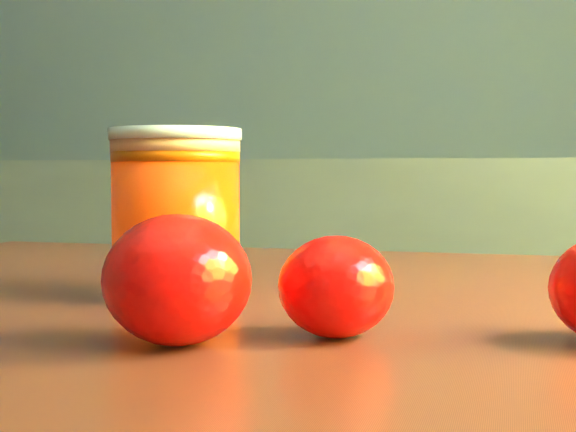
# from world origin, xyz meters

# --- Properties ---
(kitchen_counter) EXTENTS (3.15, 0.60, 0.90)m
(kitchen_counter) POSITION_xyz_m (0.00, 1.45, 0.45)
(kitchen_counter) COLOR #4A4B4F
(kitchen_counter) RESTS_ON ground
(juice_glass) EXTENTS (0.09, 0.09, 0.11)m
(juice_glass) POSITION_xyz_m (0.61, 0.12, 0.84)
(juice_glass) COLOR #FF3605
(juice_glass) RESTS_ON table
(orange_front) EXTENTS (0.06, 0.06, 0.05)m
(orange_front) POSITION_xyz_m (0.74, 0.02, 0.81)
(orange_front) COLOR #FF0F05
(orange_front) RESTS_ON table
(orange_extra) EXTENTS (0.09, 0.09, 0.06)m
(orange_extra) POSITION_xyz_m (0.67, -0.02, 0.82)
(orange_extra) COLOR #FF0F05
(orange_extra) RESTS_ON table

